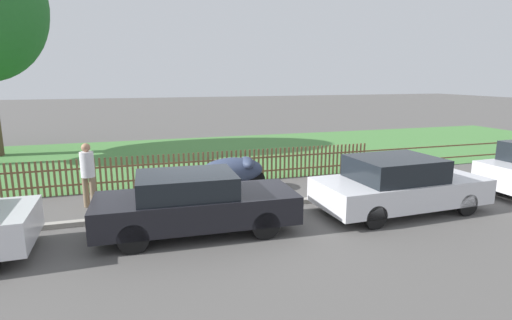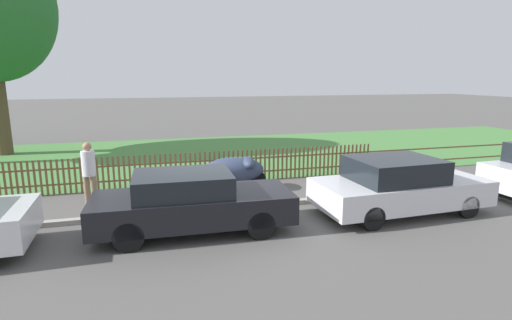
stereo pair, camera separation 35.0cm
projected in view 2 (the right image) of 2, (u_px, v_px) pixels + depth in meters
ground_plane at (213, 213)px, 10.20m from camera, size 120.00×120.00×0.00m
kerb_stone at (212, 209)px, 10.28m from camera, size 42.94×0.20×0.12m
grass_strip at (183, 155)px, 17.62m from camera, size 42.94×10.08×0.01m
park_fence at (198, 168)px, 12.78m from camera, size 42.94×0.05×1.06m
parked_car_navy_estate at (191, 202)px, 8.82m from camera, size 4.42×1.84×1.36m
parked_car_red_compact at (399, 186)px, 10.09m from camera, size 4.42×2.03×1.42m
covered_motorcycle at (235, 170)px, 12.12m from camera, size 2.02×0.95×1.02m
pedestrian_near_fence at (89, 170)px, 10.55m from camera, size 0.49×0.49×1.73m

